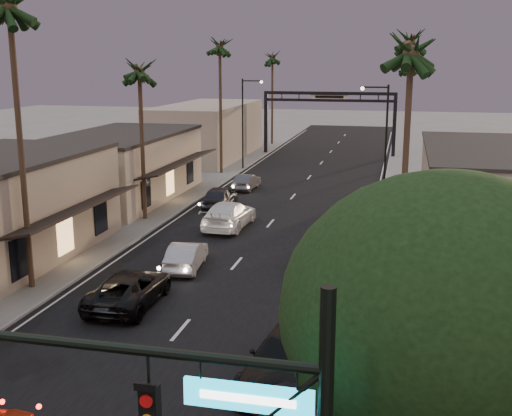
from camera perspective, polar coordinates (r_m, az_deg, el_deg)
The scene contains 25 objects.
ground at distance 46.09m, azimuth 2.04°, elevation -0.49°, with size 200.00×200.00×0.00m, color slate.
road at distance 50.89m, azimuth 3.12°, elevation 0.79°, with size 14.00×120.00×0.02m, color black.
sidewalk_left at distance 59.79m, azimuth -4.72°, elevation 2.65°, with size 5.00×92.00×0.12m, color slate.
sidewalk_right at distance 57.03m, azimuth 13.80°, elevation 1.82°, with size 5.00×92.00×0.12m, color slate.
storefront_far at distance 51.44m, azimuth -11.89°, elevation 3.49°, with size 8.00×16.00×5.00m, color tan.
storefront_dist at distance 72.69m, azimuth -4.30°, elevation 6.83°, with size 8.00×20.00×6.00m, color gray.
building_right at distance 45.12m, azimuth 19.81°, elevation 1.70°, with size 8.00×18.00×5.00m, color gray.
corner_tree at distance 12.45m, azimuth 16.89°, elevation -9.98°, with size 6.20×6.20×8.80m.
arch at distance 74.68m, azimuth 6.52°, elevation 8.90°, with size 15.20×0.40×7.27m.
streetlight_right at distance 49.34m, azimuth 11.18°, elevation 6.45°, with size 2.13×0.30×9.00m.
streetlight_left at distance 64.13m, azimuth -0.95°, elevation 8.14°, with size 2.13×0.30×9.00m.
palm_lc at distance 43.51m, azimuth -10.35°, elevation 12.43°, with size 3.20×3.20×12.20m.
palm_ld at distance 61.46m, azimuth -3.24°, elevation 14.53°, with size 3.20×3.20×14.20m.
palm_ra at distance 28.03m, azimuth 13.68°, elevation 14.10°, with size 3.20×3.20×13.20m.
palm_rb at distance 48.05m, azimuth 13.59°, elevation 14.64°, with size 3.20×3.20×14.20m.
palm_rc at distance 68.02m, azimuth 13.42°, elevation 12.41°, with size 3.20×3.20×12.20m.
palm_far at distance 83.72m, azimuth 1.47°, elevation 13.46°, with size 3.20×3.20×13.20m.
oncoming_pickup at distance 29.41m, azimuth -11.19°, elevation -7.06°, with size 2.55×5.52×1.53m, color black.
oncoming_silver at distance 33.99m, azimuth -6.21°, elevation -4.22°, with size 1.52×4.37×1.44m, color #A2A1A6.
oncoming_white at distance 42.04m, azimuth -2.43°, elevation -0.59°, with size 2.43×5.98×1.74m, color white.
oncoming_dgrey at distance 47.80m, azimuth -3.25°, elevation 1.00°, with size 1.95×4.84×1.65m, color black.
oncoming_grey_far at distance 54.53m, azimuth -0.86°, elevation 2.34°, with size 1.42×4.06×1.34m, color #444448.
curbside_black at distance 22.48m, azimuth 2.85°, elevation -13.12°, with size 2.34×5.76×1.67m, color black.
curbside_grey at distance 33.91m, azimuth 5.19°, elevation -4.18°, with size 1.78×4.43×1.51m, color #504F55.
curbside_far at distance 48.91m, azimuth 10.05°, elevation 0.90°, with size 1.40×4.02×1.32m, color black.
Camera 1 is at (8.47, -4.02, 10.71)m, focal length 45.00 mm.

